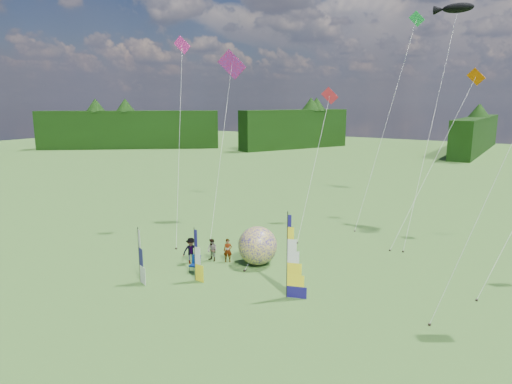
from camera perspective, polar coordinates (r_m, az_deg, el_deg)
The scene contains 18 objects.
ground at distance 24.90m, azimuth -3.15°, elevation -14.35°, with size 220.00×220.00×0.00m, color #4A8136.
treeline_ring at distance 23.43m, azimuth -3.26°, elevation -5.51°, with size 210.00×210.00×8.00m, color black, non-canonical shape.
feather_banner_main at distance 25.32m, azimuth 3.90°, elevation -8.06°, with size 1.29×0.10×4.76m, color navy, non-canonical shape.
side_banner_left at distance 28.06m, azimuth -7.66°, elevation -7.81°, with size 0.91×0.10×3.23m, color yellow, non-canonical shape.
side_banner_far at distance 28.41m, azimuth -14.39°, elevation -7.74°, with size 0.98×0.10×3.31m, color white, non-canonical shape.
bol_inflatable at distance 30.52m, azimuth 0.20°, elevation -6.73°, with size 2.59×2.59×2.59m, color navy.
spectator_a at distance 31.19m, azimuth -3.54°, elevation -7.31°, with size 0.58×0.38×1.60m, color #66594C.
spectator_b at distance 31.44m, azimuth -5.50°, elevation -7.24°, with size 0.75×0.37×1.55m, color #66594C.
spectator_c at distance 31.15m, azimuth -8.13°, elevation -7.26°, with size 1.15×0.42×1.78m, color #66594C.
spectator_d at distance 32.47m, azimuth -0.01°, elevation -6.34°, with size 1.05×0.43×1.80m, color #66594C.
camp_chair at distance 29.64m, azimuth -7.69°, elevation -8.93°, with size 0.64×0.64×1.11m, color #031A4B, non-canonical shape.
kite_whale at distance 38.90m, azimuth 21.32°, elevation 9.50°, with size 3.30×14.82×20.01m, color black, non-canonical shape.
kite_rainbow_delta at distance 38.38m, azimuth -4.32°, elevation 7.28°, with size 7.35×11.63×16.07m, color #F6040D, non-canonical shape.
kite_parafoil at distance 24.64m, azimuth 29.39°, elevation 6.68°, with size 8.00×8.47×18.81m, color red, non-canonical shape.
small_kite_red at distance 37.94m, azimuth 7.37°, elevation 4.42°, with size 3.94×10.93×12.45m, color red, non-canonical shape.
small_kite_orange at distance 37.22m, azimuth 21.50°, elevation 4.61°, with size 5.81×11.07×13.78m, color #EB5C00, non-canonical shape.
small_kite_pink at distance 36.07m, azimuth -9.59°, elevation 7.17°, with size 6.23×8.05×16.43m, color #E725A0, non-canonical shape.
small_kite_green at distance 42.24m, azimuth 16.14°, elevation 9.47°, with size 3.67×12.54×19.34m, color green, non-canonical shape.
Camera 1 is at (13.23, -18.08, 10.86)m, focal length 32.00 mm.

